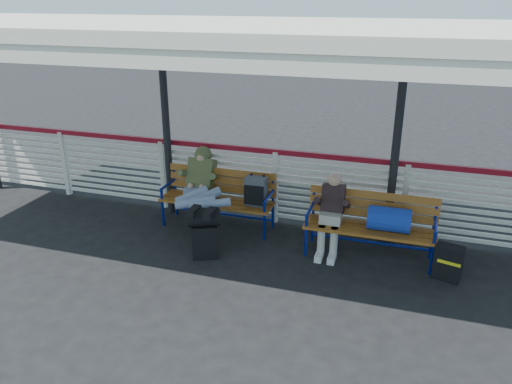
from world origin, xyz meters
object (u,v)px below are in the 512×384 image
(bench_right, at_px, (380,220))
(traveler_man, at_px, (201,193))
(luggage_stack, at_px, (204,231))
(bench_left, at_px, (230,193))
(companion_person, at_px, (331,213))
(suitcase_side, at_px, (448,263))

(bench_right, relative_size, traveler_man, 1.10)
(luggage_stack, xyz_separation_m, bench_left, (-0.01, 1.03, 0.19))
(traveler_man, xyz_separation_m, companion_person, (2.00, 0.03, -0.08))
(companion_person, height_order, suitcase_side, companion_person)
(suitcase_side, bearing_deg, traveler_man, -169.33)
(bench_left, height_order, traveler_man, traveler_man)
(bench_right, distance_m, traveler_man, 2.67)
(luggage_stack, relative_size, companion_person, 0.65)
(traveler_man, relative_size, suitcase_side, 3.39)
(luggage_stack, xyz_separation_m, bench_right, (2.32, 0.72, 0.19))
(companion_person, distance_m, suitcase_side, 1.67)
(bench_left, bearing_deg, luggage_stack, -89.62)
(bench_left, relative_size, companion_person, 1.57)
(traveler_man, height_order, suitcase_side, traveler_man)
(bench_right, height_order, companion_person, companion_person)
(luggage_stack, height_order, suitcase_side, luggage_stack)
(bench_left, distance_m, suitcase_side, 3.33)
(bench_left, xyz_separation_m, suitcase_side, (3.26, -0.62, -0.35))
(bench_left, xyz_separation_m, bench_right, (2.33, -0.31, 0.00))
(bench_right, xyz_separation_m, traveler_man, (-2.67, -0.03, 0.08))
(bench_right, bearing_deg, companion_person, -179.24)
(companion_person, bearing_deg, luggage_stack, -156.67)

